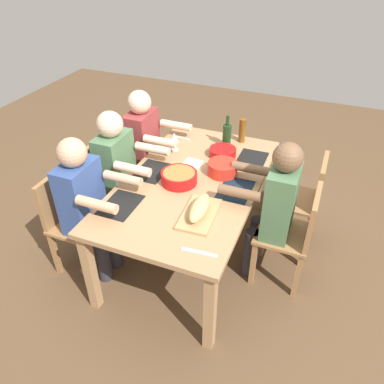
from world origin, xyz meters
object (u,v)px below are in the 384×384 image
wine_bottle (227,135)px  napkin_stack (192,164)px  cutting_board (199,214)px  wine_glass (174,138)px  chair_near_center (295,232)px  serving_bowl_greens (223,167)px  beer_bottle (242,131)px  diner_far_center (120,169)px  dining_table (192,189)px  serving_bowl_fruit (179,177)px  serving_bowl_pasta (223,152)px  diner_far_left (86,201)px  chair_near_right (304,197)px  chair_far_right (132,160)px  chair_far_left (71,217)px  diner_far_right (147,143)px  bread_loaf (199,208)px  chair_far_center (105,185)px  diner_near_center (274,203)px

wine_bottle → napkin_stack: 0.47m
cutting_board → wine_glass: wine_glass is taller
chair_near_center → serving_bowl_greens: 0.74m
beer_bottle → wine_glass: size_ratio=1.33×
diner_far_center → chair_near_center: bearing=-90.0°
serving_bowl_greens → beer_bottle: size_ratio=1.08×
dining_table → serving_bowl_fruit: 0.17m
serving_bowl_greens → serving_bowl_pasta: bearing=17.8°
diner_far_left → serving_bowl_fruit: bearing=-53.5°
serving_bowl_pasta → cutting_board: size_ratio=0.57×
dining_table → chair_near_right: bearing=-59.9°
dining_table → serving_bowl_greens: 0.29m
chair_near_center → beer_bottle: (0.77, 0.65, 0.37)m
wine_bottle → napkin_stack: size_ratio=2.07×
chair_near_right → chair_far_right: same height
serving_bowl_greens → chair_far_right: bearing=73.4°
chair_near_right → chair_far_left: bearing=120.1°
diner_far_right → bread_loaf: (-0.87, -0.86, 0.11)m
chair_near_right → diner_far_right: (0.00, 1.48, 0.21)m
chair_far_center → diner_far_right: bearing=-20.8°
chair_far_left → chair_far_center: 0.48m
diner_far_left → chair_near_center: (0.48, -1.48, -0.21)m
cutting_board → beer_bottle: 1.16m
serving_bowl_fruit → serving_bowl_pasta: size_ratio=1.22×
diner_far_left → wine_bottle: (1.12, -0.73, 0.15)m
chair_far_center → serving_bowl_fruit: bearing=-94.8°
diner_near_center → chair_far_right: size_ratio=1.41×
bread_loaf → diner_near_center: bearing=-49.2°
serving_bowl_fruit → chair_far_left: bearing=119.2°
serving_bowl_fruit → beer_bottle: beer_bottle is taller
chair_far_left → chair_far_center: (0.48, 0.00, 0.00)m
chair_far_center → cutting_board: size_ratio=2.12×
chair_far_center → serving_bowl_pasta: 1.08m
chair_far_left → napkin_stack: (0.69, -0.75, 0.27)m
chair_far_center → chair_far_left: bearing=180.0°
chair_far_left → diner_far_center: bearing=-20.8°
chair_near_center → bread_loaf: bearing=121.4°
beer_bottle → chair_far_center: bearing=127.2°
wine_glass → chair_far_right: bearing=80.3°
chair_near_center → serving_bowl_fruit: (-0.06, 0.91, 0.31)m
serving_bowl_fruit → serving_bowl_greens: size_ratio=1.17×
beer_bottle → cutting_board: bearing=-178.6°
diner_far_center → bread_loaf: (-0.38, -0.86, 0.11)m
cutting_board → chair_far_center: bearing=69.8°
wine_bottle → napkin_stack: (-0.43, 0.16, -0.10)m
beer_bottle → chair_near_right: bearing=-113.6°
chair_far_center → chair_far_right: bearing=0.0°
diner_far_center → dining_table: bearing=-90.0°
dining_table → cutting_board: cutting_board is taller
chair_near_right → napkin_stack: size_ratio=6.07×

